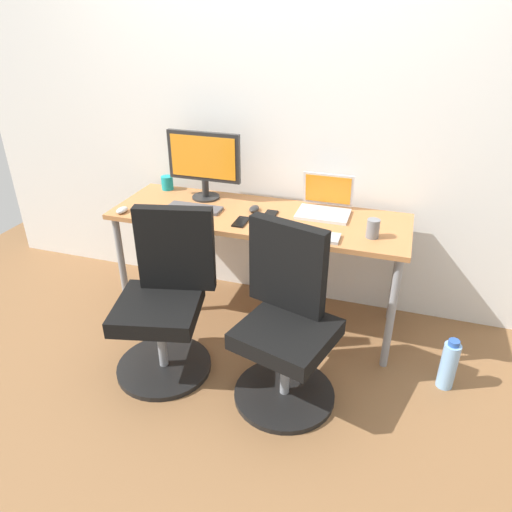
{
  "coord_description": "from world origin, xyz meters",
  "views": [
    {
      "loc": [
        0.8,
        -2.53,
        1.88
      ],
      "look_at": [
        0.0,
        -0.05,
        0.48
      ],
      "focal_mm": 33.35,
      "sensor_mm": 36.0,
      "label": 1
    }
  ],
  "objects_px": {
    "open_laptop": "(325,204)",
    "office_chair_left": "(165,302)",
    "desktop_monitor": "(204,161)",
    "office_chair_right": "(286,325)",
    "coffee_mug": "(167,183)",
    "water_bottle_on_floor": "(449,365)"
  },
  "relations": [
    {
      "from": "office_chair_left",
      "to": "open_laptop",
      "type": "height_order",
      "value": "open_laptop"
    },
    {
      "from": "office_chair_left",
      "to": "desktop_monitor",
      "type": "distance_m",
      "value": 0.96
    },
    {
      "from": "office_chair_left",
      "to": "coffee_mug",
      "type": "height_order",
      "value": "office_chair_left"
    },
    {
      "from": "water_bottle_on_floor",
      "to": "open_laptop",
      "type": "height_order",
      "value": "open_laptop"
    },
    {
      "from": "desktop_monitor",
      "to": "open_laptop",
      "type": "distance_m",
      "value": 0.81
    },
    {
      "from": "water_bottle_on_floor",
      "to": "coffee_mug",
      "type": "distance_m",
      "value": 2.09
    },
    {
      "from": "office_chair_left",
      "to": "office_chair_right",
      "type": "bearing_deg",
      "value": -0.06
    },
    {
      "from": "open_laptop",
      "to": "office_chair_left",
      "type": "bearing_deg",
      "value": -133.36
    },
    {
      "from": "coffee_mug",
      "to": "desktop_monitor",
      "type": "bearing_deg",
      "value": -12.9
    },
    {
      "from": "water_bottle_on_floor",
      "to": "open_laptop",
      "type": "xyz_separation_m",
      "value": [
        -0.81,
        0.47,
        0.65
      ]
    },
    {
      "from": "water_bottle_on_floor",
      "to": "coffee_mug",
      "type": "xyz_separation_m",
      "value": [
        -1.91,
        0.54,
        0.64
      ]
    },
    {
      "from": "desktop_monitor",
      "to": "coffee_mug",
      "type": "relative_size",
      "value": 5.22
    },
    {
      "from": "office_chair_right",
      "to": "open_laptop",
      "type": "relative_size",
      "value": 3.03
    },
    {
      "from": "desktop_monitor",
      "to": "office_chair_left",
      "type": "bearing_deg",
      "value": -84.95
    },
    {
      "from": "office_chair_right",
      "to": "coffee_mug",
      "type": "xyz_separation_m",
      "value": [
        -1.07,
        0.83,
        0.37
      ]
    },
    {
      "from": "open_laptop",
      "to": "coffee_mug",
      "type": "bearing_deg",
      "value": 176.25
    },
    {
      "from": "office_chair_left",
      "to": "water_bottle_on_floor",
      "type": "distance_m",
      "value": 1.58
    },
    {
      "from": "open_laptop",
      "to": "coffee_mug",
      "type": "relative_size",
      "value": 3.37
    },
    {
      "from": "water_bottle_on_floor",
      "to": "desktop_monitor",
      "type": "relative_size",
      "value": 0.65
    },
    {
      "from": "office_chair_left",
      "to": "open_laptop",
      "type": "xyz_separation_m",
      "value": [
        0.72,
        0.76,
        0.38
      ]
    },
    {
      "from": "coffee_mug",
      "to": "office_chair_left",
      "type": "bearing_deg",
      "value": -65.43
    },
    {
      "from": "office_chair_left",
      "to": "coffee_mug",
      "type": "xyz_separation_m",
      "value": [
        -0.38,
        0.83,
        0.37
      ]
    }
  ]
}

